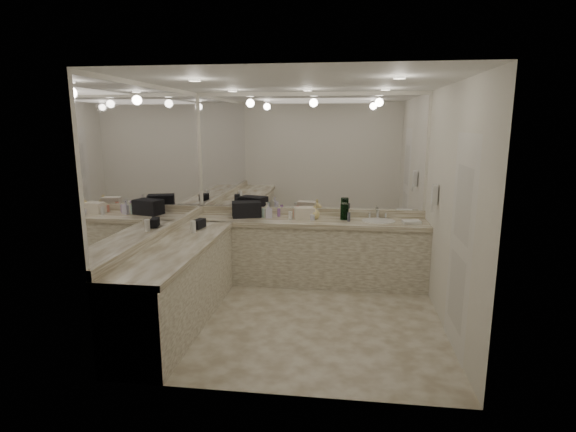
# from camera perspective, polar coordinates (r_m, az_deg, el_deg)

# --- Properties ---
(floor) EXTENTS (3.20, 3.20, 0.00)m
(floor) POSITION_cam_1_polar(r_m,az_deg,el_deg) (5.27, 1.34, -12.79)
(floor) COLOR beige
(floor) RESTS_ON ground
(ceiling) EXTENTS (3.20, 3.20, 0.00)m
(ceiling) POSITION_cam_1_polar(r_m,az_deg,el_deg) (4.82, 1.49, 16.63)
(ceiling) COLOR white
(ceiling) RESTS_ON floor
(wall_back) EXTENTS (3.20, 0.02, 2.60)m
(wall_back) POSITION_cam_1_polar(r_m,az_deg,el_deg) (6.35, 2.80, 3.68)
(wall_back) COLOR silver
(wall_back) RESTS_ON floor
(wall_left) EXTENTS (0.02, 3.00, 2.60)m
(wall_left) POSITION_cam_1_polar(r_m,az_deg,el_deg) (5.29, -16.12, 1.59)
(wall_left) COLOR silver
(wall_left) RESTS_ON floor
(wall_right) EXTENTS (0.02, 3.00, 2.60)m
(wall_right) POSITION_cam_1_polar(r_m,az_deg,el_deg) (4.98, 20.05, 0.74)
(wall_right) COLOR silver
(wall_right) RESTS_ON floor
(vanity_back_base) EXTENTS (3.20, 0.60, 0.84)m
(vanity_back_base) POSITION_cam_1_polar(r_m,az_deg,el_deg) (6.25, 2.51, -4.72)
(vanity_back_base) COLOR silver
(vanity_back_base) RESTS_ON floor
(vanity_back_top) EXTENTS (3.20, 0.64, 0.06)m
(vanity_back_top) POSITION_cam_1_polar(r_m,az_deg,el_deg) (6.13, 2.54, -0.71)
(vanity_back_top) COLOR beige
(vanity_back_top) RESTS_ON vanity_back_base
(vanity_left_base) EXTENTS (0.60, 2.40, 0.84)m
(vanity_left_base) POSITION_cam_1_polar(r_m,az_deg,el_deg) (5.13, -13.77, -8.77)
(vanity_left_base) COLOR silver
(vanity_left_base) RESTS_ON floor
(vanity_left_top) EXTENTS (0.64, 2.42, 0.06)m
(vanity_left_top) POSITION_cam_1_polar(r_m,az_deg,el_deg) (4.99, -13.92, -3.93)
(vanity_left_top) COLOR beige
(vanity_left_top) RESTS_ON vanity_left_base
(backsplash_back) EXTENTS (3.20, 0.04, 0.10)m
(backsplash_back) POSITION_cam_1_polar(r_m,az_deg,el_deg) (6.39, 2.76, 0.55)
(backsplash_back) COLOR beige
(backsplash_back) RESTS_ON vanity_back_top
(backsplash_left) EXTENTS (0.04, 3.00, 0.10)m
(backsplash_left) POSITION_cam_1_polar(r_m,az_deg,el_deg) (5.35, -15.71, -2.10)
(backsplash_left) COLOR beige
(backsplash_left) RESTS_ON vanity_left_top
(mirror_back) EXTENTS (3.12, 0.01, 1.55)m
(mirror_back) POSITION_cam_1_polar(r_m,az_deg,el_deg) (6.29, 2.84, 7.95)
(mirror_back) COLOR white
(mirror_back) RESTS_ON wall_back
(mirror_left) EXTENTS (0.01, 2.92, 1.55)m
(mirror_left) POSITION_cam_1_polar(r_m,az_deg,el_deg) (5.22, -16.29, 6.73)
(mirror_left) COLOR white
(mirror_left) RESTS_ON wall_left
(sink) EXTENTS (0.44, 0.44, 0.03)m
(sink) POSITION_cam_1_polar(r_m,az_deg,el_deg) (6.13, 11.43, -0.69)
(sink) COLOR white
(sink) RESTS_ON vanity_back_top
(faucet) EXTENTS (0.24, 0.16, 0.14)m
(faucet) POSITION_cam_1_polar(r_m,az_deg,el_deg) (6.32, 11.33, 0.38)
(faucet) COLOR silver
(faucet) RESTS_ON vanity_back_top
(wall_phone) EXTENTS (0.06, 0.10, 0.24)m
(wall_phone) POSITION_cam_1_polar(r_m,az_deg,el_deg) (5.64, 18.11, 2.60)
(wall_phone) COLOR white
(wall_phone) RESTS_ON wall_right
(door) EXTENTS (0.02, 0.82, 2.10)m
(door) POSITION_cam_1_polar(r_m,az_deg,el_deg) (4.56, 21.01, -3.53)
(door) COLOR white
(door) RESTS_ON wall_right
(black_toiletry_bag) EXTENTS (0.45, 0.35, 0.22)m
(black_toiletry_bag) POSITION_cam_1_polar(r_m,az_deg,el_deg) (6.30, -5.29, 0.91)
(black_toiletry_bag) COLOR black
(black_toiletry_bag) RESTS_ON vanity_back_top
(black_bag_spill) EXTENTS (0.13, 0.21, 0.11)m
(black_bag_spill) POSITION_cam_1_polar(r_m,az_deg,el_deg) (5.69, -11.23, -1.03)
(black_bag_spill) COLOR black
(black_bag_spill) RESTS_ON vanity_left_top
(cream_cosmetic_case) EXTENTS (0.31, 0.22, 0.16)m
(cream_cosmetic_case) POSITION_cam_1_polar(r_m,az_deg,el_deg) (6.16, 2.09, 0.42)
(cream_cosmetic_case) COLOR silver
(cream_cosmetic_case) RESTS_ON vanity_back_top
(hand_towel) EXTENTS (0.24, 0.18, 0.04)m
(hand_towel) POSITION_cam_1_polar(r_m,az_deg,el_deg) (6.08, 15.42, -0.74)
(hand_towel) COLOR white
(hand_towel) RESTS_ON vanity_back_top
(lotion_left) EXTENTS (0.06, 0.06, 0.15)m
(lotion_left) POSITION_cam_1_polar(r_m,az_deg,el_deg) (5.48, -11.96, -1.33)
(lotion_left) COLOR white
(lotion_left) RESTS_ON vanity_left_top
(soap_bottle_a) EXTENTS (0.11, 0.11, 0.21)m
(soap_bottle_a) POSITION_cam_1_polar(r_m,az_deg,el_deg) (6.23, -2.70, 0.80)
(soap_bottle_a) COLOR silver
(soap_bottle_a) RESTS_ON vanity_back_top
(soap_bottle_b) EXTENTS (0.11, 0.11, 0.20)m
(soap_bottle_b) POSITION_cam_1_polar(r_m,az_deg,el_deg) (6.20, -2.48, 0.66)
(soap_bottle_b) COLOR silver
(soap_bottle_b) RESTS_ON vanity_back_top
(soap_bottle_c) EXTENTS (0.17, 0.17, 0.19)m
(soap_bottle_c) POSITION_cam_1_polar(r_m,az_deg,el_deg) (6.15, 3.39, 0.50)
(soap_bottle_c) COLOR #FFE792
(soap_bottle_c) RESTS_ON vanity_back_top
(green_bottle_0) EXTENTS (0.07, 0.07, 0.22)m
(green_bottle_0) POSITION_cam_1_polar(r_m,az_deg,el_deg) (6.21, 7.19, 0.69)
(green_bottle_0) COLOR #104519
(green_bottle_0) RESTS_ON vanity_back_top
(green_bottle_1) EXTENTS (0.07, 0.07, 0.22)m
(green_bottle_1) POSITION_cam_1_polar(r_m,az_deg,el_deg) (6.11, 7.40, 0.51)
(green_bottle_1) COLOR #104519
(green_bottle_1) RESTS_ON vanity_back_top
(green_bottle_2) EXTENTS (0.07, 0.07, 0.22)m
(green_bottle_2) POSITION_cam_1_polar(r_m,az_deg,el_deg) (6.12, 7.01, 0.54)
(green_bottle_2) COLOR #104519
(green_bottle_2) RESTS_ON vanity_back_top
(green_bottle_3) EXTENTS (0.06, 0.06, 0.21)m
(green_bottle_3) POSITION_cam_1_polar(r_m,az_deg,el_deg) (6.15, 7.40, 0.56)
(green_bottle_3) COLOR #104519
(green_bottle_3) RESTS_ON vanity_back_top
(amenity_bottle_0) EXTENTS (0.06, 0.06, 0.14)m
(amenity_bottle_0) POSITION_cam_1_polar(r_m,az_deg,el_deg) (6.20, 1.21, 0.40)
(amenity_bottle_0) COLOR #9966B2
(amenity_bottle_0) RESTS_ON vanity_back_top
(amenity_bottle_1) EXTENTS (0.06, 0.06, 0.09)m
(amenity_bottle_1) POSITION_cam_1_polar(r_m,az_deg,el_deg) (6.30, -6.60, 0.27)
(amenity_bottle_1) COLOR #E57F66
(amenity_bottle_1) RESTS_ON vanity_back_top
(amenity_bottle_2) EXTENTS (0.06, 0.06, 0.07)m
(amenity_bottle_2) POSITION_cam_1_polar(r_m,az_deg,el_deg) (6.08, 3.13, -0.17)
(amenity_bottle_2) COLOR silver
(amenity_bottle_2) RESTS_ON vanity_back_top
(amenity_bottle_3) EXTENTS (0.04, 0.04, 0.11)m
(amenity_bottle_3) POSITION_cam_1_polar(r_m,az_deg,el_deg) (6.30, -1.18, 0.46)
(amenity_bottle_3) COLOR #9966B2
(amenity_bottle_3) RESTS_ON vanity_back_top
(amenity_bottle_4) EXTENTS (0.05, 0.05, 0.12)m
(amenity_bottle_4) POSITION_cam_1_polar(r_m,az_deg,el_deg) (6.07, 0.29, 0.04)
(amenity_bottle_4) COLOR white
(amenity_bottle_4) RESTS_ON vanity_back_top
(amenity_bottle_5) EXTENTS (0.04, 0.04, 0.12)m
(amenity_bottle_5) POSITION_cam_1_polar(r_m,az_deg,el_deg) (6.04, 7.72, -0.12)
(amenity_bottle_5) COLOR #3F3F4C
(amenity_bottle_5) RESTS_ON vanity_back_top
(amenity_bottle_6) EXTENTS (0.05, 0.05, 0.10)m
(amenity_bottle_6) POSITION_cam_1_polar(r_m,az_deg,el_deg) (6.28, 0.89, 0.37)
(amenity_bottle_6) COLOR #E57F66
(amenity_bottle_6) RESTS_ON vanity_back_top
(amenity_bottle_7) EXTENTS (0.05, 0.05, 0.13)m
(amenity_bottle_7) POSITION_cam_1_polar(r_m,az_deg,el_deg) (6.24, -3.14, 0.42)
(amenity_bottle_7) COLOR silver
(amenity_bottle_7) RESTS_ON vanity_back_top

